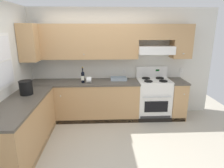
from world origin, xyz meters
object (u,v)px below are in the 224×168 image
Objects in this scene: bucket at (26,87)px; paper_towel_roll at (89,80)px; stove at (153,98)px; bowl at (119,79)px; wine_bottle at (83,76)px.

bucket reaches higher than paper_towel_roll.
bucket is (-2.60, -0.86, 0.57)m from stove.
stove is at bearing -7.12° from bowl.
paper_towel_roll is at bearing -176.08° from stove.
bowl is 0.71m from paper_towel_roll.
stove is at bearing 2.98° from wine_bottle.
wine_bottle reaches higher than stove.
wine_bottle is (-1.64, -0.09, 0.57)m from stove.
stove is 4.65× the size of bucket.
stove is 1.59m from paper_towel_roll.
bucket is at bearing -151.42° from bowl.
wine_bottle is at bearing 39.10° from bucket.
bowl is 2.78× the size of paper_towel_roll.
wine_bottle is at bearing -177.02° from stove.
wine_bottle reaches higher than bucket.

